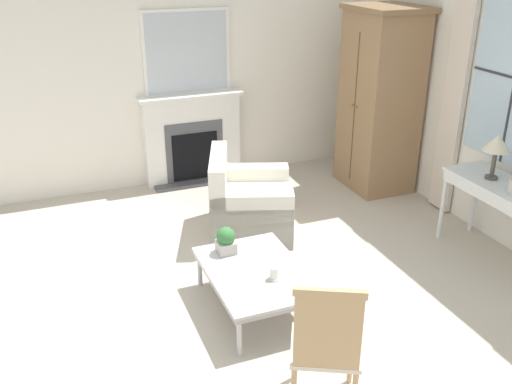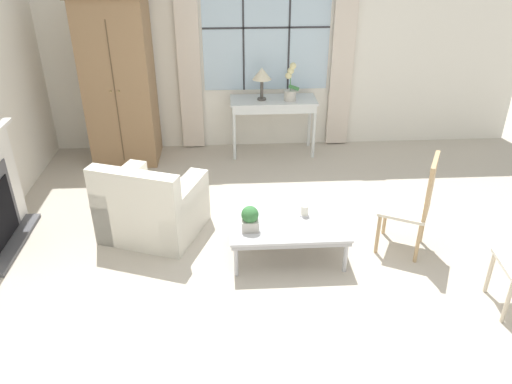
# 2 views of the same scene
# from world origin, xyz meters

# --- Properties ---
(ground_plane) EXTENTS (14.00, 14.00, 0.00)m
(ground_plane) POSITION_xyz_m (0.00, 0.00, 0.00)
(ground_plane) COLOR #BCB2A3
(wall_back_windowed) EXTENTS (7.20, 0.14, 2.80)m
(wall_back_windowed) POSITION_xyz_m (0.00, 3.02, 1.40)
(wall_back_windowed) COLOR white
(wall_back_windowed) RESTS_ON ground_plane
(armoire) EXTENTS (0.92, 0.74, 2.18)m
(armoire) POSITION_xyz_m (-1.92, 2.61, 1.10)
(armoire) COLOR #93704C
(armoire) RESTS_ON ground_plane
(console_table) EXTENTS (1.17, 0.49, 0.78)m
(console_table) POSITION_xyz_m (0.08, 2.70, 0.69)
(console_table) COLOR silver
(console_table) RESTS_ON ground_plane
(table_lamp) EXTENTS (0.25, 0.25, 0.44)m
(table_lamp) POSITION_xyz_m (-0.08, 2.68, 1.12)
(table_lamp) COLOR #4C4742
(table_lamp) RESTS_ON console_table
(potted_orchid) EXTENTS (0.20, 0.16, 0.51)m
(potted_orchid) POSITION_xyz_m (0.30, 2.63, 0.97)
(potted_orchid) COLOR #BCB7AD
(potted_orchid) RESTS_ON console_table
(armchair_upholstered) EXTENTS (1.15, 1.10, 0.85)m
(armchair_upholstered) POSITION_xyz_m (-1.36, 0.70, 0.29)
(armchair_upholstered) COLOR silver
(armchair_upholstered) RESTS_ON ground_plane
(side_chair_wooden) EXTENTS (0.59, 0.59, 1.02)m
(side_chair_wooden) POSITION_xyz_m (1.23, 0.23, 0.56)
(side_chair_wooden) COLOR beige
(side_chair_wooden) RESTS_ON ground_plane
(coffee_table) EXTENTS (1.12, 0.77, 0.37)m
(coffee_table) POSITION_xyz_m (0.00, 0.25, 0.33)
(coffee_table) COLOR #BCBCC1
(coffee_table) RESTS_ON ground_plane
(potted_plant_small) EXTENTS (0.16, 0.16, 0.24)m
(potted_plant_small) POSITION_xyz_m (-0.37, 0.12, 0.49)
(potted_plant_small) COLOR #BCB7AD
(potted_plant_small) RESTS_ON coffee_table
(pillar_candle) EXTENTS (0.10, 0.10, 0.12)m
(pillar_candle) POSITION_xyz_m (0.18, 0.34, 0.42)
(pillar_candle) COLOR silver
(pillar_candle) RESTS_ON coffee_table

